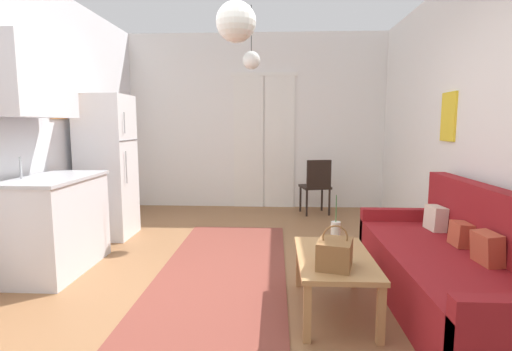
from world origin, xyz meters
TOP-DOWN VIEW (x-y plane):
  - ground_plane at (0.00, 0.00)m, footprint 4.81×7.59m
  - wall_back at (0.01, 3.54)m, footprint 4.41×0.13m
  - area_rug at (-0.17, 0.49)m, footprint 1.19×3.18m
  - couch at (1.70, -0.16)m, footprint 0.83×2.17m
  - coffee_table at (0.77, -0.25)m, footprint 0.54×0.97m
  - bamboo_vase at (0.82, 0.07)m, footprint 0.08×0.08m
  - handbag at (0.73, -0.48)m, footprint 0.28×0.32m
  - refrigerator at (-1.74, 1.62)m, footprint 0.59×0.59m
  - kitchen_counter at (-1.78, 0.45)m, footprint 0.59×1.09m
  - accent_chair at (0.95, 2.95)m, footprint 0.50×0.48m
  - pendant_lamp_near at (0.05, -0.32)m, footprint 0.27×0.27m
  - pendant_lamp_far at (0.01, 2.03)m, footprint 0.23×0.23m

SIDE VIEW (x-z plane):
  - ground_plane at x=0.00m, z-range -0.10..0.00m
  - area_rug at x=-0.17m, z-range 0.00..0.01m
  - couch at x=1.70m, z-range -0.17..0.74m
  - coffee_table at x=0.77m, z-range 0.16..0.58m
  - accent_chair at x=0.95m, z-range 0.05..0.91m
  - bamboo_vase at x=0.82m, z-range 0.32..0.72m
  - handbag at x=0.73m, z-range 0.37..0.67m
  - kitchen_counter at x=-1.78m, z-range -0.24..1.91m
  - refrigerator at x=-1.74m, z-range 0.00..1.74m
  - wall_back at x=0.01m, z-range -0.01..2.85m
  - pendant_lamp_near at x=0.05m, z-range 1.62..2.54m
  - pendant_lamp_far at x=0.01m, z-range 1.80..2.59m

